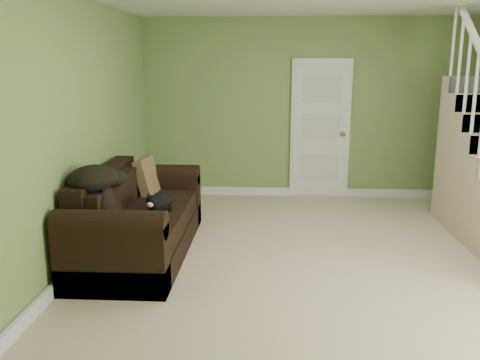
# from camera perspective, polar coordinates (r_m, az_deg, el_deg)

# --- Properties ---
(floor) EXTENTS (5.00, 5.50, 0.01)m
(floor) POSITION_cam_1_polar(r_m,az_deg,el_deg) (5.17, 10.35, -9.44)
(floor) COLOR #C8AF90
(floor) RESTS_ON ground
(wall_back) EXTENTS (5.00, 0.04, 2.60)m
(wall_back) POSITION_cam_1_polar(r_m,az_deg,el_deg) (7.55, 8.28, 7.88)
(wall_back) COLOR #74934F
(wall_back) RESTS_ON floor
(wall_front) EXTENTS (5.00, 0.04, 2.60)m
(wall_front) POSITION_cam_1_polar(r_m,az_deg,el_deg) (2.19, 20.21, -5.13)
(wall_front) COLOR #74934F
(wall_front) RESTS_ON floor
(wall_left) EXTENTS (0.04, 5.50, 2.60)m
(wall_left) POSITION_cam_1_polar(r_m,az_deg,el_deg) (5.14, -17.99, 5.06)
(wall_left) COLOR #74934F
(wall_left) RESTS_ON floor
(baseboard_back) EXTENTS (5.00, 0.04, 0.12)m
(baseboard_back) POSITION_cam_1_polar(r_m,az_deg,el_deg) (7.72, 8.01, -1.34)
(baseboard_back) COLOR white
(baseboard_back) RESTS_ON floor
(baseboard_left) EXTENTS (0.04, 5.50, 0.12)m
(baseboard_left) POSITION_cam_1_polar(r_m,az_deg,el_deg) (5.42, -16.78, -8.02)
(baseboard_left) COLOR white
(baseboard_left) RESTS_ON floor
(door) EXTENTS (0.86, 0.12, 2.02)m
(door) POSITION_cam_1_polar(r_m,az_deg,el_deg) (7.54, 9.01, 5.61)
(door) COLOR white
(door) RESTS_ON floor
(sofa) EXTENTS (0.96, 2.23, 0.88)m
(sofa) POSITION_cam_1_polar(r_m,az_deg,el_deg) (5.42, -11.60, -4.66)
(sofa) COLOR black
(sofa) RESTS_ON floor
(side_table) EXTENTS (0.61, 0.61, 0.81)m
(side_table) POSITION_cam_1_polar(r_m,az_deg,el_deg) (6.49, -10.31, -2.04)
(side_table) COLOR black
(side_table) RESTS_ON floor
(cat) EXTENTS (0.24, 0.51, 0.25)m
(cat) POSITION_cam_1_polar(r_m,az_deg,el_deg) (5.21, -9.20, -2.56)
(cat) COLOR black
(cat) RESTS_ON sofa
(banana) EXTENTS (0.15, 0.20, 0.05)m
(banana) POSITION_cam_1_polar(r_m,az_deg,el_deg) (4.91, -11.38, -4.43)
(banana) COLOR gold
(banana) RESTS_ON sofa
(throw_pillow) EXTENTS (0.25, 0.45, 0.45)m
(throw_pillow) POSITION_cam_1_polar(r_m,az_deg,el_deg) (6.00, -10.36, 0.40)
(throw_pillow) COLOR #533921
(throw_pillow) RESTS_ON sofa
(throw_blanket) EXTENTS (0.53, 0.65, 0.24)m
(throw_blanket) POSITION_cam_1_polar(r_m,az_deg,el_deg) (4.89, -16.19, 0.17)
(throw_blanket) COLOR black
(throw_blanket) RESTS_ON sofa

